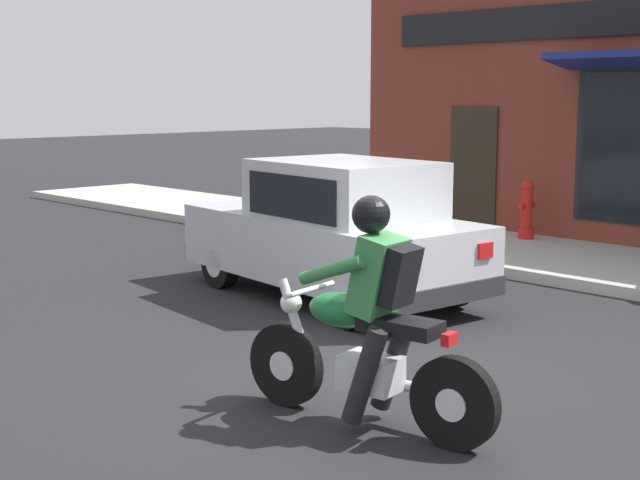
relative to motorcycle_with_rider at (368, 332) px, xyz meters
name	(u,v)px	position (x,y,z in m)	size (l,w,h in m)	color
ground_plane	(384,374)	(0.95, 0.68, -0.68)	(80.00, 80.00, 0.00)	black
sidewalk_curb	(469,247)	(6.25, 3.68, -0.61)	(2.60, 22.00, 0.14)	#ADAAA3
motorcycle_with_rider	(368,332)	(0.00, 0.00, 0.00)	(0.66, 2.01, 1.62)	black
car_hatchback	(333,231)	(2.65, 2.94, 0.09)	(2.06, 3.94, 1.57)	black
fire_hydrant	(527,210)	(7.11, 3.27, -0.11)	(0.36, 0.24, 0.88)	red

